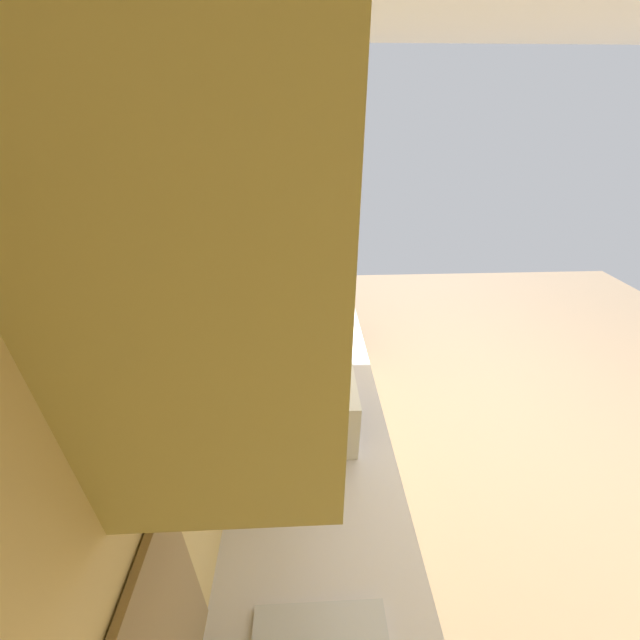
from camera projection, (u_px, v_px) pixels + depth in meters
name	position (u px, v px, depth m)	size (l,w,h in m)	color
ground_plane	(494.00, 447.00, 2.63)	(6.39, 6.39, 0.00)	tan
wall_back	(237.00, 288.00, 1.90)	(4.11, 0.12, 2.62)	#E3C074
counter_run	(313.00, 464.00, 1.97)	(3.10, 0.67, 0.89)	tan
upper_cabinets	(266.00, 173.00, 1.21)	(1.99, 0.35, 0.71)	tan
oven_range	(306.00, 303.00, 3.60)	(0.69, 0.62, 1.07)	black
microwave	(308.00, 397.00, 1.59)	(0.46, 0.41, 0.27)	white
bowl	(319.00, 333.00, 2.26)	(0.14, 0.14, 0.04)	gold
kettle	(316.00, 293.00, 2.67)	(0.20, 0.15, 0.15)	red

